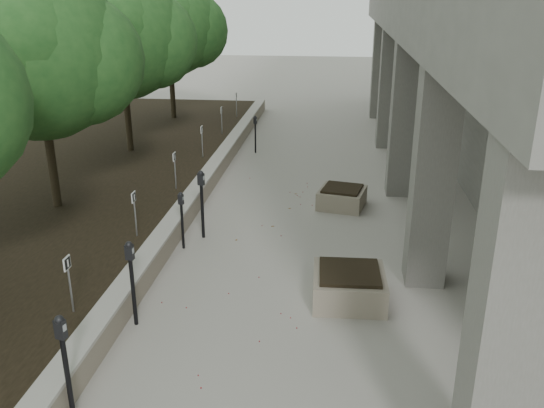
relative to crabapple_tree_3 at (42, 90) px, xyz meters
The scene contains 19 objects.
retaining_wall 4.25m from the crabapple_tree_3, 18.58° to the left, with size 0.39×26.00×0.50m, color gray, non-canonical shape.
planting_bed 3.16m from the crabapple_tree_3, 124.99° to the left, with size 7.00×26.00×0.40m, color black.
crabapple_tree_3 is the anchor object (origin of this frame).
crabapple_tree_4 5.00m from the crabapple_tree_3, 90.00° to the left, with size 4.60×4.00×5.44m, color #1E4C1D, non-canonical shape.
crabapple_tree_5 10.00m from the crabapple_tree_3, 90.00° to the left, with size 4.60×4.00×5.44m, color #1E4C1D, non-canonical shape.
parking_sign_3 5.59m from the crabapple_tree_3, 61.43° to the right, with size 0.04×0.22×0.96m, color black, non-canonical shape.
parking_sign_4 3.64m from the crabapple_tree_3, 31.48° to the right, with size 0.04×0.22×0.96m, color black, non-canonical shape.
parking_sign_5 3.64m from the crabapple_tree_3, 31.48° to the left, with size 0.04×0.22×0.96m, color black, non-canonical shape.
parking_sign_6 5.59m from the crabapple_tree_3, 61.43° to the left, with size 0.04×0.22×0.96m, color black, non-canonical shape.
parking_sign_7 8.20m from the crabapple_tree_3, 71.91° to the left, with size 0.04×0.22×0.96m, color black, non-canonical shape.
parking_sign_8 11.01m from the crabapple_tree_3, 76.87° to the left, with size 0.04×0.22×0.96m, color black, non-canonical shape.
parking_meter_1 7.52m from the crabapple_tree_3, 62.92° to the right, with size 0.15×0.11×1.52m, color black, non-canonical shape.
parking_meter_2 5.80m from the crabapple_tree_3, 51.26° to the right, with size 0.15×0.11×1.49m, color black, non-canonical shape.
parking_meter_3 4.34m from the crabapple_tree_3, ahead, with size 0.15×0.11×1.55m, color black, non-canonical shape.
parking_meter_4 4.31m from the crabapple_tree_3, 19.04° to the right, with size 0.13×0.09×1.27m, color black, non-canonical shape.
parking_meter_5 8.00m from the crabapple_tree_3, 60.27° to the left, with size 0.12×0.09×1.26m, color black, non-canonical shape.
planter_front 7.93m from the crabapple_tree_3, 23.43° to the right, with size 1.25×1.25×0.58m, color gray, non-canonical shape.
planter_back 7.47m from the crabapple_tree_3, 14.83° to the left, with size 1.10×1.10×0.51m, color gray, non-canonical shape.
berry_scatter 6.38m from the crabapple_tree_3, 32.55° to the right, with size 3.30×14.10×0.02m, color maroon, non-canonical shape.
Camera 1 is at (1.67, -3.96, 5.17)m, focal length 37.81 mm.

